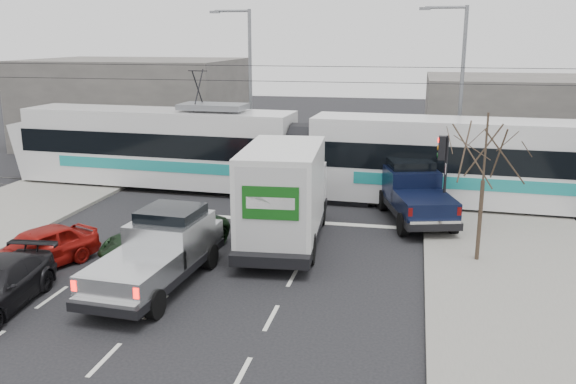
% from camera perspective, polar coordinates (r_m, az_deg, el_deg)
% --- Properties ---
extents(ground, '(120.00, 120.00, 0.00)m').
position_cam_1_polar(ground, '(20.17, -4.33, -7.57)').
color(ground, black).
rests_on(ground, ground).
extents(sidewalk_right, '(6.00, 60.00, 0.15)m').
position_cam_1_polar(sidewalk_right, '(19.78, 21.92, -8.84)').
color(sidewalk_right, gray).
rests_on(sidewalk_right, ground).
extents(rails, '(60.00, 1.60, 0.03)m').
position_cam_1_polar(rails, '(29.43, 1.05, -0.44)').
color(rails, '#33302D').
rests_on(rails, ground).
extents(building_left, '(14.00, 10.00, 6.00)m').
position_cam_1_polar(building_left, '(44.60, -14.03, 8.11)').
color(building_left, slate).
rests_on(building_left, ground).
extents(building_right, '(12.00, 10.00, 5.00)m').
position_cam_1_polar(building_right, '(42.78, 20.89, 6.67)').
color(building_right, slate).
rests_on(building_right, ground).
extents(bare_tree, '(2.40, 2.40, 5.00)m').
position_cam_1_polar(bare_tree, '(20.92, 17.96, 3.39)').
color(bare_tree, '#47382B').
rests_on(bare_tree, ground).
extents(traffic_signal, '(0.44, 0.44, 3.60)m').
position_cam_1_polar(traffic_signal, '(24.94, 14.30, 2.86)').
color(traffic_signal, black).
rests_on(traffic_signal, ground).
extents(street_lamp_near, '(2.38, 0.25, 9.00)m').
position_cam_1_polar(street_lamp_near, '(32.11, 15.60, 9.53)').
color(street_lamp_near, slate).
rests_on(street_lamp_near, ground).
extents(street_lamp_far, '(2.38, 0.25, 9.00)m').
position_cam_1_polar(street_lamp_far, '(35.34, -3.84, 10.41)').
color(street_lamp_far, slate).
rests_on(street_lamp_far, ground).
extents(catenary, '(60.00, 0.20, 7.00)m').
position_cam_1_polar(catenary, '(28.68, 1.08, 7.06)').
color(catenary, black).
rests_on(catenary, ground).
extents(tram, '(29.06, 4.41, 5.91)m').
position_cam_1_polar(tram, '(29.14, 1.30, 3.62)').
color(tram, white).
rests_on(tram, ground).
extents(silver_pickup, '(2.52, 6.25, 2.22)m').
position_cam_1_polar(silver_pickup, '(19.39, -11.78, -5.27)').
color(silver_pickup, black).
rests_on(silver_pickup, ground).
extents(box_truck, '(3.11, 7.71, 3.77)m').
position_cam_1_polar(box_truck, '(22.35, -0.29, -0.30)').
color(box_truck, black).
rests_on(box_truck, ground).
extents(navy_pickup, '(3.54, 6.08, 2.42)m').
position_cam_1_polar(navy_pickup, '(26.09, 11.68, 0.01)').
color(navy_pickup, black).
rests_on(navy_pickup, ground).
extents(green_car, '(3.98, 5.45, 1.38)m').
position_cam_1_polar(green_car, '(21.98, -11.44, -4.05)').
color(green_car, black).
rests_on(green_car, ground).
extents(red_car, '(3.14, 4.44, 1.40)m').
position_cam_1_polar(red_car, '(21.87, -22.37, -4.93)').
color(red_car, '#9B130E').
rests_on(red_car, ground).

